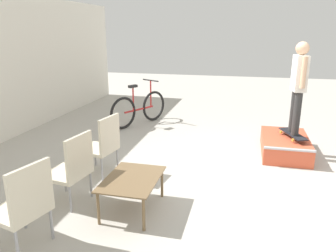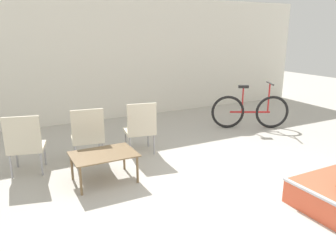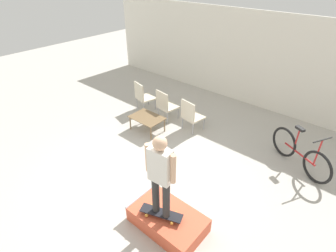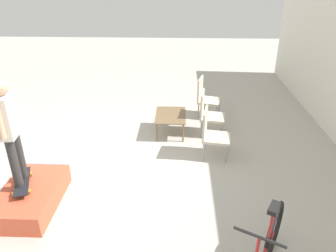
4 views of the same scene
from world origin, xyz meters
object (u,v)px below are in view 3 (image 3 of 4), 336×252
object	(u,v)px
skateboard_on_ramp	(161,213)
patio_chair_center	(166,105)
patio_chair_left	(143,96)
skate_ramp_box	(168,219)
coffee_table	(147,119)
bicycle	(300,153)
person_skater	(160,172)
patio_chair_right	(191,115)

from	to	relation	value
skateboard_on_ramp	patio_chair_center	world-z (taller)	patio_chair_center
patio_chair_center	patio_chair_left	bearing A→B (deg)	8.55
skate_ramp_box	coffee_table	xyz separation A→B (m)	(-2.57, 2.09, 0.23)
coffee_table	bicycle	distance (m)	4.00
person_skater	bicycle	bearing A→B (deg)	62.81
person_skater	patio_chair_left	xyz separation A→B (m)	(-3.50, 3.03, -0.86)
coffee_table	patio_chair_center	bearing A→B (deg)	91.07
skate_ramp_box	bicycle	bearing A→B (deg)	69.00
patio_chair_center	bicycle	bearing A→B (deg)	-166.01
person_skater	coffee_table	world-z (taller)	person_skater
coffee_table	patio_chair_left	world-z (taller)	patio_chair_left
patio_chair_center	skateboard_on_ramp	bearing A→B (deg)	138.57
patio_chair_left	patio_chair_right	size ratio (longest dim) A/B	1.00
skateboard_on_ramp	coffee_table	world-z (taller)	coffee_table
coffee_table	patio_chair_left	distance (m)	1.29
skate_ramp_box	patio_chair_center	bearing A→B (deg)	131.56
person_skater	skate_ramp_box	bearing A→B (deg)	60.18
person_skater	patio_chair_left	size ratio (longest dim) A/B	1.69
patio_chair_center	patio_chair_right	xyz separation A→B (m)	(0.96, 0.00, 0.00)
patio_chair_right	bicycle	size ratio (longest dim) A/B	0.61
patio_chair_center	patio_chair_right	world-z (taller)	same
person_skater	patio_chair_right	world-z (taller)	person_skater
person_skater	patio_chair_center	distance (m)	4.04
skate_ramp_box	bicycle	xyz separation A→B (m)	(1.26, 3.27, 0.24)
patio_chair_center	patio_chair_right	size ratio (longest dim) A/B	1.00
patio_chair_right	patio_chair_center	bearing A→B (deg)	9.95
skate_ramp_box	patio_chair_right	world-z (taller)	patio_chair_right
skateboard_on_ramp	patio_chair_right	xyz separation A→B (m)	(-1.58, 3.03, 0.11)
skate_ramp_box	patio_chair_left	xyz separation A→B (m)	(-3.55, 2.92, 0.35)
skate_ramp_box	person_skater	xyz separation A→B (m)	(-0.05, -0.11, 1.21)
skate_ramp_box	patio_chair_left	bearing A→B (deg)	140.61
person_skater	coffee_table	distance (m)	3.49
patio_chair_right	person_skater	bearing A→B (deg)	127.42
patio_chair_left	person_skater	bearing A→B (deg)	153.29
skate_ramp_box	patio_chair_right	bearing A→B (deg)	119.17
person_skater	bicycle	xyz separation A→B (m)	(1.31, 3.39, -0.97)
patio_chair_left	coffee_table	bearing A→B (deg)	154.19
skateboard_on_ramp	bicycle	distance (m)	3.63
coffee_table	patio_chair_left	bearing A→B (deg)	140.01
skateboard_on_ramp	patio_chair_center	bearing A→B (deg)	109.76
skate_ramp_box	bicycle	world-z (taller)	bicycle
patio_chair_left	bicycle	size ratio (longest dim) A/B	0.61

